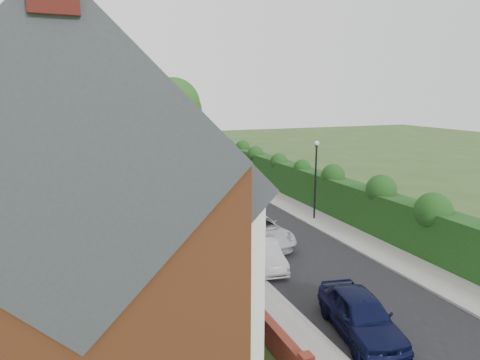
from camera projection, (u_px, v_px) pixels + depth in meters
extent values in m
plane|color=#2D4C1E|center=(298.00, 247.00, 22.90)|extent=(140.00, 140.00, 0.00)
cube|color=black|center=(222.00, 200.00, 32.75)|extent=(6.00, 58.00, 0.02)
cube|color=gray|center=(270.00, 195.00, 34.21)|extent=(2.20, 58.00, 0.12)
cube|color=gray|center=(172.00, 205.00, 31.35)|extent=(1.70, 58.00, 0.12)
cube|color=#989893|center=(258.00, 196.00, 33.83)|extent=(0.18, 58.00, 0.13)
cube|color=#989893|center=(183.00, 203.00, 31.64)|extent=(0.18, 58.00, 0.13)
cube|color=#173811|center=(291.00, 179.00, 34.62)|extent=(1.50, 58.00, 2.50)
cube|color=brown|center=(72.00, 170.00, 27.41)|extent=(8.00, 40.00, 6.50)
cube|color=#2C2F35|center=(68.00, 119.00, 26.76)|extent=(8.00, 40.20, 8.00)
cube|color=white|center=(237.00, 283.00, 12.61)|extent=(0.70, 2.40, 5.20)
cube|color=black|center=(248.00, 318.00, 12.98)|extent=(0.06, 1.80, 1.60)
cube|color=black|center=(249.00, 243.00, 12.50)|extent=(0.06, 1.80, 1.60)
cube|color=#2C2F35|center=(232.00, 184.00, 11.96)|extent=(1.70, 2.60, 1.70)
cube|color=#3F2D2D|center=(207.00, 301.00, 14.72)|extent=(0.08, 0.90, 2.10)
cube|color=white|center=(206.00, 208.00, 13.96)|extent=(0.12, 1.20, 1.60)
cube|color=white|center=(192.00, 232.00, 17.17)|extent=(0.70, 2.40, 5.20)
cube|color=black|center=(201.00, 259.00, 17.54)|extent=(0.06, 1.80, 1.60)
cube|color=black|center=(200.00, 203.00, 17.06)|extent=(0.06, 1.80, 1.60)
cube|color=#2C2F35|center=(187.00, 159.00, 16.51)|extent=(1.70, 2.60, 1.70)
cube|color=#3F2D2D|center=(174.00, 252.00, 19.28)|extent=(0.08, 0.90, 2.10)
cube|color=white|center=(172.00, 180.00, 18.52)|extent=(0.12, 1.20, 1.60)
cube|color=white|center=(166.00, 203.00, 21.72)|extent=(0.70, 2.40, 5.20)
cube|color=black|center=(174.00, 225.00, 22.10)|extent=(0.06, 1.80, 1.60)
cube|color=black|center=(173.00, 179.00, 21.62)|extent=(0.06, 1.80, 1.60)
cube|color=#2C2F35|center=(161.00, 145.00, 21.07)|extent=(1.70, 2.60, 1.70)
cube|color=#3F2D2D|center=(154.00, 222.00, 23.84)|extent=(0.08, 0.90, 2.10)
cube|color=white|center=(152.00, 163.00, 23.08)|extent=(0.12, 1.20, 1.60)
cube|color=white|center=(149.00, 184.00, 26.28)|extent=(0.70, 2.40, 5.20)
cube|color=black|center=(156.00, 202.00, 26.65)|extent=(0.06, 1.80, 1.60)
cube|color=black|center=(154.00, 164.00, 26.17)|extent=(0.06, 1.80, 1.60)
cube|color=#2C2F35|center=(144.00, 135.00, 25.63)|extent=(1.70, 2.60, 1.70)
cube|color=#3F2D2D|center=(140.00, 201.00, 28.39)|extent=(0.08, 0.90, 2.10)
cube|color=white|center=(138.00, 151.00, 27.64)|extent=(0.12, 1.20, 1.60)
cube|color=white|center=(137.00, 171.00, 30.84)|extent=(0.70, 2.40, 5.20)
cube|color=black|center=(143.00, 186.00, 31.21)|extent=(0.06, 1.80, 1.60)
cube|color=black|center=(142.00, 154.00, 30.73)|extent=(0.06, 1.80, 1.60)
cube|color=#2C2F35|center=(133.00, 129.00, 30.18)|extent=(1.70, 2.60, 1.70)
cube|color=#3F2D2D|center=(130.00, 186.00, 32.95)|extent=(0.08, 0.90, 2.10)
cube|color=white|center=(128.00, 143.00, 32.19)|extent=(0.12, 1.20, 1.60)
cube|color=white|center=(128.00, 161.00, 35.40)|extent=(0.70, 2.40, 5.20)
cube|color=black|center=(134.00, 174.00, 35.77)|extent=(0.06, 1.80, 1.60)
cube|color=black|center=(132.00, 146.00, 35.29)|extent=(0.06, 1.80, 1.60)
cube|color=#2C2F35|center=(124.00, 124.00, 34.74)|extent=(1.70, 2.60, 1.70)
cube|color=#3F2D2D|center=(123.00, 175.00, 37.51)|extent=(0.08, 0.90, 2.10)
cube|color=white|center=(121.00, 137.00, 36.75)|extent=(0.12, 1.20, 1.60)
cube|color=white|center=(121.00, 153.00, 39.95)|extent=(0.70, 2.40, 5.20)
cube|color=black|center=(126.00, 165.00, 40.33)|extent=(0.06, 1.80, 1.60)
cube|color=black|center=(125.00, 140.00, 39.85)|extent=(0.06, 1.80, 1.60)
cube|color=#2C2F35|center=(118.00, 121.00, 39.30)|extent=(1.70, 2.60, 1.70)
cube|color=#3F2D2D|center=(117.00, 166.00, 42.07)|extent=(0.08, 0.90, 2.10)
cube|color=white|center=(115.00, 132.00, 41.31)|extent=(0.12, 1.20, 1.60)
cube|color=white|center=(116.00, 147.00, 44.51)|extent=(0.70, 2.40, 5.20)
cube|color=black|center=(120.00, 158.00, 44.88)|extent=(0.06, 1.80, 1.60)
cube|color=black|center=(119.00, 135.00, 44.40)|extent=(0.06, 1.80, 1.60)
cube|color=#2C2F35|center=(113.00, 118.00, 43.86)|extent=(1.70, 2.60, 1.70)
cube|color=#3F2D2D|center=(112.00, 159.00, 46.62)|extent=(0.08, 0.90, 2.10)
cube|color=white|center=(110.00, 128.00, 45.87)|extent=(0.12, 1.20, 1.60)
cube|color=maroon|center=(57.00, 15.00, 12.33)|extent=(0.90, 0.50, 1.60)
cube|color=maroon|center=(60.00, 36.00, 16.89)|extent=(0.90, 0.50, 1.60)
cylinder|color=#AA5B33|center=(53.00, 10.00, 16.63)|extent=(0.20, 0.20, 0.50)
cylinder|color=#AA5B33|center=(64.00, 11.00, 16.77)|extent=(0.20, 0.20, 0.50)
cube|color=maroon|center=(62.00, 48.00, 21.45)|extent=(0.90, 0.50, 1.60)
cylinder|color=#AA5B33|center=(56.00, 28.00, 21.18)|extent=(0.20, 0.20, 0.50)
cylinder|color=#AA5B33|center=(65.00, 29.00, 21.33)|extent=(0.20, 0.20, 0.50)
cube|color=maroon|center=(63.00, 56.00, 26.00)|extent=(0.90, 0.50, 1.60)
cylinder|color=#AA5B33|center=(58.00, 40.00, 25.74)|extent=(0.20, 0.20, 0.50)
cylinder|color=#AA5B33|center=(65.00, 40.00, 25.88)|extent=(0.20, 0.20, 0.50)
cube|color=maroon|center=(64.00, 62.00, 30.56)|extent=(0.90, 0.50, 1.60)
cylinder|color=#AA5B33|center=(60.00, 48.00, 30.30)|extent=(0.20, 0.20, 0.50)
cylinder|color=#AA5B33|center=(66.00, 48.00, 30.44)|extent=(0.20, 0.20, 0.50)
cube|color=maroon|center=(64.00, 66.00, 35.12)|extent=(0.90, 0.50, 1.60)
cylinder|color=#AA5B33|center=(61.00, 54.00, 34.86)|extent=(0.20, 0.20, 0.50)
cylinder|color=#AA5B33|center=(66.00, 54.00, 35.00)|extent=(0.20, 0.20, 0.50)
cube|color=maroon|center=(65.00, 69.00, 39.67)|extent=(0.90, 0.50, 1.60)
cylinder|color=#AA5B33|center=(62.00, 58.00, 39.41)|extent=(0.20, 0.20, 0.50)
cylinder|color=#AA5B33|center=(66.00, 58.00, 39.56)|extent=(0.20, 0.20, 0.50)
cube|color=maroon|center=(65.00, 71.00, 44.23)|extent=(0.90, 0.50, 1.60)
cylinder|color=#AA5B33|center=(62.00, 62.00, 43.97)|extent=(0.20, 0.20, 0.50)
cylinder|color=#AA5B33|center=(67.00, 62.00, 44.11)|extent=(0.20, 0.20, 0.50)
cube|color=maroon|center=(267.00, 330.00, 14.05)|extent=(0.30, 4.70, 0.90)
cube|color=maroon|center=(218.00, 272.00, 18.61)|extent=(0.30, 4.70, 0.90)
cube|color=maroon|center=(189.00, 237.00, 23.17)|extent=(0.30, 4.70, 0.90)
cube|color=maroon|center=(169.00, 213.00, 27.73)|extent=(0.30, 4.70, 0.90)
cube|color=maroon|center=(155.00, 196.00, 32.28)|extent=(0.30, 4.70, 0.90)
cube|color=maroon|center=(144.00, 183.00, 36.84)|extent=(0.30, 4.70, 0.90)
cube|color=maroon|center=(136.00, 173.00, 41.40)|extent=(0.30, 4.70, 0.90)
cube|color=maroon|center=(129.00, 165.00, 45.95)|extent=(0.30, 4.70, 0.90)
cube|color=maroon|center=(239.00, 294.00, 16.31)|extent=(0.35, 0.35, 1.10)
cube|color=maroon|center=(202.00, 250.00, 20.87)|extent=(0.35, 0.35, 1.10)
cube|color=maroon|center=(178.00, 222.00, 25.43)|extent=(0.35, 0.35, 1.10)
cube|color=maroon|center=(161.00, 203.00, 29.98)|extent=(0.35, 0.35, 1.10)
cube|color=maroon|center=(149.00, 188.00, 34.54)|extent=(0.35, 0.35, 1.10)
cube|color=maroon|center=(140.00, 177.00, 39.10)|extent=(0.35, 0.35, 1.10)
cube|color=maroon|center=(132.00, 168.00, 43.66)|extent=(0.35, 0.35, 1.10)
cube|color=maroon|center=(126.00, 161.00, 48.21)|extent=(0.35, 0.35, 1.10)
cylinder|color=black|center=(315.00, 184.00, 27.29)|extent=(0.12, 0.12, 4.80)
cylinder|color=black|center=(317.00, 146.00, 26.80)|extent=(0.20, 0.20, 0.10)
sphere|color=silver|center=(317.00, 143.00, 26.77)|extent=(0.32, 0.32, 0.32)
cylinder|color=#332316|center=(134.00, 136.00, 57.81)|extent=(0.50, 0.50, 4.75)
sphere|color=#194B19|center=(133.00, 110.00, 57.10)|extent=(6.80, 6.80, 6.80)
sphere|color=#194B19|center=(143.00, 114.00, 58.00)|extent=(4.76, 4.76, 4.76)
cylinder|color=#332316|center=(174.00, 132.00, 61.74)|extent=(0.50, 0.50, 5.25)
sphere|color=#194B19|center=(173.00, 104.00, 60.96)|extent=(7.60, 7.60, 7.60)
sphere|color=#194B19|center=(184.00, 109.00, 61.93)|extent=(5.32, 5.32, 5.32)
cylinder|color=#332316|center=(86.00, 133.00, 58.31)|extent=(0.50, 0.50, 5.50)
sphere|color=#194B19|center=(84.00, 103.00, 57.50)|extent=(8.00, 8.00, 8.00)
sphere|color=#194B19|center=(97.00, 108.00, 58.50)|extent=(5.60, 5.60, 5.60)
imported|color=black|center=(360.00, 314.00, 14.47)|extent=(2.55, 4.59, 1.48)
imported|color=#A1A0A5|center=(263.00, 253.00, 20.22)|extent=(1.92, 4.10, 1.30)
imported|color=silver|center=(256.00, 230.00, 23.37)|extent=(2.94, 5.62, 1.51)
imported|color=white|center=(226.00, 206.00, 28.58)|extent=(2.38, 4.63, 1.29)
imported|color=#10361C|center=(182.00, 180.00, 36.67)|extent=(2.85, 4.78, 1.52)
imported|color=maroon|center=(169.00, 169.00, 41.83)|extent=(2.13, 4.74, 1.51)
imported|color=tan|center=(151.00, 162.00, 46.67)|extent=(2.36, 4.79, 1.31)
imported|color=#585A60|center=(144.00, 155.00, 51.16)|extent=(3.48, 5.81, 1.58)
imported|color=black|center=(141.00, 149.00, 57.10)|extent=(1.98, 4.17, 1.38)
imported|color=#422D18|center=(210.00, 184.00, 35.10)|extent=(1.45, 2.06, 1.59)
cube|color=black|center=(203.00, 178.00, 36.90)|extent=(1.30, 2.17, 0.54)
cylinder|color=beige|center=(203.00, 169.00, 36.75)|extent=(1.41, 1.35, 1.41)
cube|color=beige|center=(203.00, 175.00, 36.85)|extent=(1.43, 2.22, 0.04)
cylinder|color=black|center=(193.00, 182.00, 37.33)|extent=(0.09, 0.97, 0.97)
cylinder|color=black|center=(208.00, 181.00, 37.84)|extent=(0.09, 0.97, 0.97)
cylinder|color=black|center=(202.00, 180.00, 35.67)|extent=(0.06, 1.95, 0.06)
cylinder|color=black|center=(211.00, 179.00, 35.94)|extent=(0.06, 1.95, 0.06)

